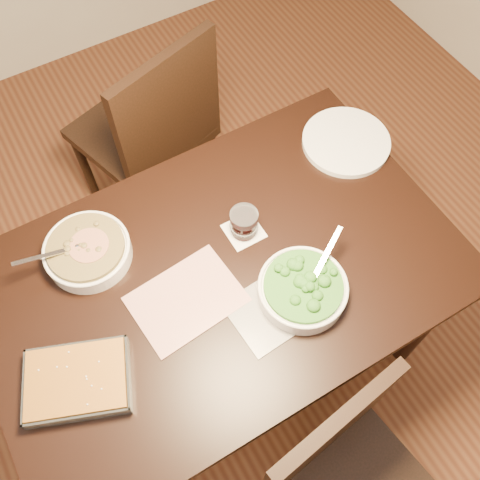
{
  "coord_description": "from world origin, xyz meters",
  "views": [
    {
      "loc": [
        -0.31,
        -0.63,
        2.16
      ],
      "look_at": [
        0.09,
        0.04,
        0.8
      ],
      "focal_mm": 40.0,
      "sensor_mm": 36.0,
      "label": 1
    }
  ],
  "objects_px": {
    "baking_dish": "(77,381)",
    "chair_far": "(153,130)",
    "stew_bowl": "(88,251)",
    "wine_tumbler": "(244,222)",
    "table": "(222,284)",
    "broccoli_bowl": "(303,289)",
    "dinner_plate": "(346,142)",
    "chair_near": "(346,477)"
  },
  "relations": [
    {
      "from": "table",
      "to": "chair_far",
      "type": "bearing_deg",
      "value": 81.54
    },
    {
      "from": "dinner_plate",
      "to": "chair_near",
      "type": "relative_size",
      "value": 0.33
    },
    {
      "from": "stew_bowl",
      "to": "chair_near",
      "type": "height_order",
      "value": "chair_near"
    },
    {
      "from": "wine_tumbler",
      "to": "chair_far",
      "type": "xyz_separation_m",
      "value": [
        -0.01,
        0.68,
        -0.25
      ]
    },
    {
      "from": "wine_tumbler",
      "to": "chair_far",
      "type": "height_order",
      "value": "chair_far"
    },
    {
      "from": "broccoli_bowl",
      "to": "wine_tumbler",
      "type": "bearing_deg",
      "value": 97.89
    },
    {
      "from": "table",
      "to": "dinner_plate",
      "type": "relative_size",
      "value": 4.72
    },
    {
      "from": "table",
      "to": "chair_near",
      "type": "bearing_deg",
      "value": -86.68
    },
    {
      "from": "table",
      "to": "broccoli_bowl",
      "type": "height_order",
      "value": "broccoli_bowl"
    },
    {
      "from": "table",
      "to": "chair_far",
      "type": "height_order",
      "value": "chair_far"
    },
    {
      "from": "table",
      "to": "stew_bowl",
      "type": "xyz_separation_m",
      "value": [
        -0.31,
        0.24,
        0.13
      ]
    },
    {
      "from": "broccoli_bowl",
      "to": "chair_near",
      "type": "height_order",
      "value": "chair_near"
    },
    {
      "from": "table",
      "to": "broccoli_bowl",
      "type": "bearing_deg",
      "value": -48.05
    },
    {
      "from": "dinner_plate",
      "to": "chair_near",
      "type": "height_order",
      "value": "chair_near"
    },
    {
      "from": "wine_tumbler",
      "to": "chair_near",
      "type": "bearing_deg",
      "value": -96.95
    },
    {
      "from": "stew_bowl",
      "to": "chair_far",
      "type": "relative_size",
      "value": 0.29
    },
    {
      "from": "baking_dish",
      "to": "chair_far",
      "type": "xyz_separation_m",
      "value": [
        0.6,
        0.86,
        -0.22
      ]
    },
    {
      "from": "table",
      "to": "chair_near",
      "type": "relative_size",
      "value": 1.55
    },
    {
      "from": "chair_far",
      "to": "table",
      "type": "bearing_deg",
      "value": 64.49
    },
    {
      "from": "wine_tumbler",
      "to": "table",
      "type": "bearing_deg",
      "value": -146.37
    },
    {
      "from": "stew_bowl",
      "to": "broccoli_bowl",
      "type": "height_order",
      "value": "broccoli_bowl"
    },
    {
      "from": "table",
      "to": "chair_near",
      "type": "height_order",
      "value": "chair_near"
    },
    {
      "from": "wine_tumbler",
      "to": "broccoli_bowl",
      "type": "bearing_deg",
      "value": -82.11
    },
    {
      "from": "baking_dish",
      "to": "wine_tumbler",
      "type": "bearing_deg",
      "value": 38.13
    },
    {
      "from": "stew_bowl",
      "to": "table",
      "type": "bearing_deg",
      "value": -37.47
    },
    {
      "from": "dinner_plate",
      "to": "stew_bowl",
      "type": "bearing_deg",
      "value": 177.81
    },
    {
      "from": "table",
      "to": "dinner_plate",
      "type": "height_order",
      "value": "dinner_plate"
    },
    {
      "from": "broccoli_bowl",
      "to": "dinner_plate",
      "type": "relative_size",
      "value": 0.92
    },
    {
      "from": "table",
      "to": "wine_tumbler",
      "type": "height_order",
      "value": "wine_tumbler"
    },
    {
      "from": "chair_near",
      "to": "stew_bowl",
      "type": "bearing_deg",
      "value": 104.12
    },
    {
      "from": "wine_tumbler",
      "to": "baking_dish",
      "type": "bearing_deg",
      "value": -163.42
    },
    {
      "from": "dinner_plate",
      "to": "broccoli_bowl",
      "type": "bearing_deg",
      "value": -138.5
    },
    {
      "from": "stew_bowl",
      "to": "wine_tumbler",
      "type": "xyz_separation_m",
      "value": [
        0.44,
        -0.16,
        0.02
      ]
    },
    {
      "from": "table",
      "to": "baking_dish",
      "type": "relative_size",
      "value": 4.3
    },
    {
      "from": "dinner_plate",
      "to": "chair_near",
      "type": "bearing_deg",
      "value": -123.55
    },
    {
      "from": "stew_bowl",
      "to": "baking_dish",
      "type": "height_order",
      "value": "stew_bowl"
    },
    {
      "from": "dinner_plate",
      "to": "chair_far",
      "type": "relative_size",
      "value": 0.3
    },
    {
      "from": "baking_dish",
      "to": "table",
      "type": "bearing_deg",
      "value": 33.01
    },
    {
      "from": "baking_dish",
      "to": "chair_far",
      "type": "relative_size",
      "value": 0.33
    },
    {
      "from": "broccoli_bowl",
      "to": "dinner_plate",
      "type": "bearing_deg",
      "value": 41.5
    },
    {
      "from": "baking_dish",
      "to": "chair_near",
      "type": "relative_size",
      "value": 0.36
    },
    {
      "from": "broccoli_bowl",
      "to": "chair_near",
      "type": "bearing_deg",
      "value": -105.17
    }
  ]
}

